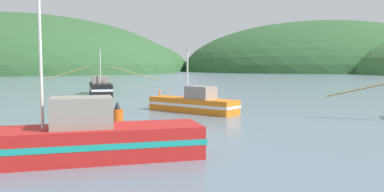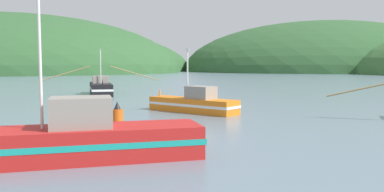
{
  "view_description": "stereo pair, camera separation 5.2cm",
  "coord_description": "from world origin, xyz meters",
  "px_view_note": "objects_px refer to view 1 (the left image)",
  "views": [
    {
      "loc": [
        6.45,
        -5.88,
        3.96
      ],
      "look_at": [
        4.68,
        25.05,
        1.4
      ],
      "focal_mm": 37.13,
      "sensor_mm": 36.0,
      "label": 1
    },
    {
      "loc": [
        6.5,
        -5.87,
        3.96
      ],
      "look_at": [
        4.68,
        25.05,
        1.4
      ],
      "focal_mm": 37.13,
      "sensor_mm": 36.0,
      "label": 2
    }
  ],
  "objects_px": {
    "fishing_boat_orange": "(194,103)",
    "fishing_boat_black": "(100,88)",
    "fishing_boat_red": "(64,141)",
    "channel_buoy": "(118,116)"
  },
  "relations": [
    {
      "from": "fishing_boat_orange",
      "to": "fishing_boat_black",
      "type": "height_order",
      "value": "fishing_boat_black"
    },
    {
      "from": "fishing_boat_red",
      "to": "fishing_boat_orange",
      "type": "relative_size",
      "value": 1.53
    },
    {
      "from": "fishing_boat_orange",
      "to": "fishing_boat_black",
      "type": "bearing_deg",
      "value": -18.51
    },
    {
      "from": "fishing_boat_orange",
      "to": "channel_buoy",
      "type": "distance_m",
      "value": 8.91
    },
    {
      "from": "fishing_boat_orange",
      "to": "channel_buoy",
      "type": "relative_size",
      "value": 4.76
    },
    {
      "from": "channel_buoy",
      "to": "fishing_boat_orange",
      "type": "bearing_deg",
      "value": 60.93
    },
    {
      "from": "fishing_boat_red",
      "to": "fishing_boat_orange",
      "type": "height_order",
      "value": "fishing_boat_red"
    },
    {
      "from": "fishing_boat_black",
      "to": "channel_buoy",
      "type": "relative_size",
      "value": 8.75
    },
    {
      "from": "fishing_boat_orange",
      "to": "fishing_boat_black",
      "type": "xyz_separation_m",
      "value": [
        -12.75,
        17.35,
        0.13
      ]
    },
    {
      "from": "fishing_boat_black",
      "to": "fishing_boat_red",
      "type": "bearing_deg",
      "value": -5.4
    }
  ]
}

